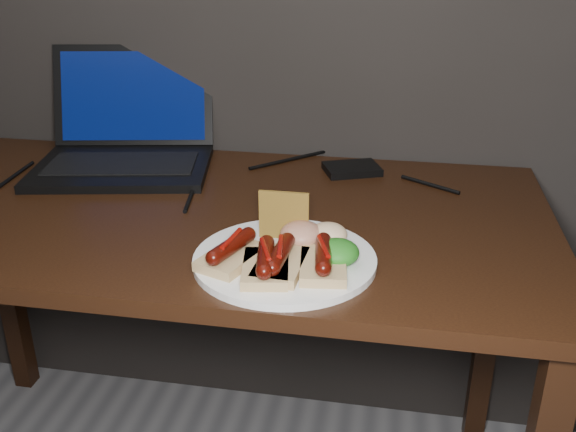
% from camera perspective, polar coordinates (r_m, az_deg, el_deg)
% --- Properties ---
extents(desk, '(1.40, 0.70, 0.75)m').
position_cam_1_polar(desk, '(1.31, -8.73, -2.72)').
color(desk, black).
rests_on(desk, ground).
extents(laptop, '(0.44, 0.43, 0.25)m').
position_cam_1_polar(laptop, '(1.53, -14.15, 6.46)').
color(laptop, black).
rests_on(laptop, desk).
extents(hard_drive, '(0.14, 0.12, 0.02)m').
position_cam_1_polar(hard_drive, '(1.44, 5.70, 4.19)').
color(hard_drive, black).
rests_on(hard_drive, desk).
extents(desk_cables, '(0.96, 0.42, 0.01)m').
position_cam_1_polar(desk_cables, '(1.40, -6.24, 3.48)').
color(desk_cables, black).
rests_on(desk_cables, desk).
extents(plate, '(0.34, 0.34, 0.01)m').
position_cam_1_polar(plate, '(1.04, -0.29, -3.89)').
color(plate, white).
rests_on(plate, desk).
extents(bread_sausage_left, '(0.11, 0.13, 0.04)m').
position_cam_1_polar(bread_sausage_left, '(1.02, -5.02, -3.24)').
color(bread_sausage_left, '#E0C683').
rests_on(bread_sausage_left, plate).
extents(bread_sausage_center, '(0.08, 0.12, 0.04)m').
position_cam_1_polar(bread_sausage_center, '(0.99, -0.70, -3.95)').
color(bread_sausage_center, '#E0C683').
rests_on(bread_sausage_center, plate).
extents(bread_sausage_right, '(0.08, 0.12, 0.04)m').
position_cam_1_polar(bread_sausage_right, '(0.99, 3.15, -3.95)').
color(bread_sausage_right, '#E0C683').
rests_on(bread_sausage_right, plate).
extents(bread_sausage_extra, '(0.09, 0.12, 0.04)m').
position_cam_1_polar(bread_sausage_extra, '(0.98, -2.01, -4.22)').
color(bread_sausage_extra, '#E0C683').
rests_on(bread_sausage_extra, plate).
extents(crispbread, '(0.09, 0.01, 0.08)m').
position_cam_1_polar(crispbread, '(1.08, -0.37, 0.06)').
color(crispbread, '#A9802E').
rests_on(crispbread, plate).
extents(salad_greens, '(0.07, 0.07, 0.04)m').
position_cam_1_polar(salad_greens, '(1.01, 4.39, -3.22)').
color(salad_greens, '#1C6213').
rests_on(salad_greens, plate).
extents(salsa_mound, '(0.07, 0.07, 0.04)m').
position_cam_1_polar(salsa_mound, '(1.07, 1.21, -1.61)').
color(salsa_mound, maroon).
rests_on(salsa_mound, plate).
extents(coleslaw_mound, '(0.06, 0.06, 0.04)m').
position_cam_1_polar(coleslaw_mound, '(1.07, 3.59, -1.61)').
color(coleslaw_mound, silver).
rests_on(coleslaw_mound, plate).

